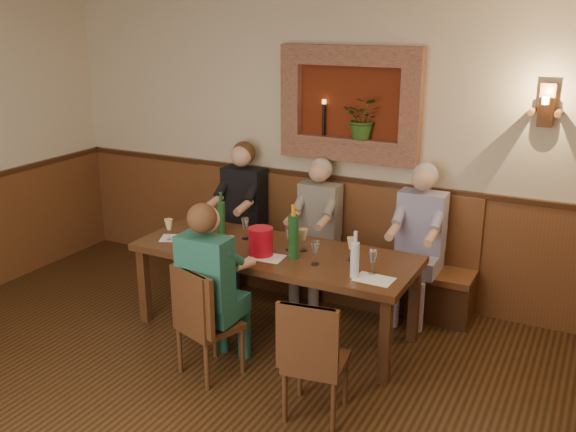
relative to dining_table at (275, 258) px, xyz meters
name	(u,v)px	position (x,y,z in m)	size (l,w,h in m)	color
room_shell	(113,161)	(0.00, -1.85, 1.21)	(6.04, 6.04, 2.82)	beige
wainscoting	(131,371)	(0.00, -1.85, -0.09)	(6.02, 6.02, 1.15)	brown
wall_niche	(353,110)	(0.24, 1.09, 1.13)	(1.36, 0.30, 1.06)	#5C1E0D
wall_sconce	(546,106)	(1.90, 1.08, 1.27)	(0.25, 0.20, 0.35)	brown
dining_table	(275,258)	(0.00, 0.00, 0.00)	(2.40, 0.90, 0.75)	#3A2011
bench	(320,260)	(0.00, 0.94, -0.35)	(3.00, 0.45, 1.11)	#381E0F
chair_near_left	(209,343)	(-0.12, -0.85, -0.41)	(0.50, 0.50, 0.90)	#3A2011
chair_near_right	(315,381)	(0.83, -0.97, -0.42)	(0.45, 0.45, 0.89)	#3A2011
person_bench_left	(240,225)	(-0.85, 0.84, -0.08)	(0.43, 0.52, 1.44)	black
person_bench_mid	(316,241)	(0.00, 0.84, -0.12)	(0.39, 0.48, 1.36)	#5E5A56
person_bench_right	(417,256)	(0.99, 0.84, -0.09)	(0.42, 0.51, 1.41)	navy
person_chair_front	(213,303)	(-0.11, -0.78, -0.11)	(0.40, 0.49, 1.38)	#163A4E
spittoon_bucket	(261,241)	(-0.05, -0.15, 0.19)	(0.21, 0.21, 0.23)	red
wine_bottle_green_a	(293,236)	(0.22, -0.09, 0.27)	(0.11, 0.11, 0.45)	#19471E
wine_bottle_green_b	(221,217)	(-0.64, 0.17, 0.23)	(0.07, 0.07, 0.38)	#19471E
water_bottle	(355,259)	(0.81, -0.24, 0.22)	(0.08, 0.08, 0.37)	silver
tasting_sheet_a	(177,238)	(-0.91, -0.14, 0.08)	(0.28, 0.20, 0.00)	white
tasting_sheet_b	(266,257)	(0.02, -0.18, 0.08)	(0.29, 0.20, 0.00)	white
tasting_sheet_c	(374,279)	(0.96, -0.21, 0.08)	(0.28, 0.20, 0.00)	white
tasting_sheet_d	(217,253)	(-0.40, -0.28, 0.08)	(0.26, 0.19, 0.00)	white
wine_glass_0	(169,230)	(-0.94, -0.20, 0.17)	(0.08, 0.08, 0.19)	#D5C77F
wine_glass_1	(211,224)	(-0.70, 0.10, 0.17)	(0.08, 0.08, 0.19)	white
wine_glass_2	(205,235)	(-0.58, -0.18, 0.17)	(0.08, 0.08, 0.19)	#D5C77F
wine_glass_3	(245,229)	(-0.36, 0.13, 0.17)	(0.08, 0.08, 0.19)	white
wine_glass_4	(261,241)	(-0.07, -0.10, 0.17)	(0.08, 0.08, 0.19)	#D5C77F
wine_glass_5	(304,240)	(0.22, 0.09, 0.17)	(0.08, 0.08, 0.19)	#D5C77F
wine_glass_6	(315,253)	(0.44, -0.14, 0.17)	(0.08, 0.08, 0.19)	white
wine_glass_7	(351,249)	(0.66, 0.08, 0.17)	(0.08, 0.08, 0.19)	#D5C77F
wine_glass_8	(373,262)	(0.91, -0.12, 0.17)	(0.08, 0.08, 0.19)	white
wine_glass_9	(230,248)	(-0.22, -0.35, 0.17)	(0.08, 0.08, 0.19)	#D5C77F
wine_glass_10	(355,255)	(0.74, -0.04, 0.17)	(0.08, 0.08, 0.19)	white
wine_glass_11	(289,239)	(0.11, 0.07, 0.17)	(0.08, 0.08, 0.19)	white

